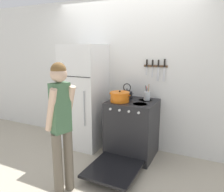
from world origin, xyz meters
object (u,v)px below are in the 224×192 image
object	(u,v)px
dutch_oven_pot	(120,97)
person	(61,122)
refrigerator	(85,97)
tea_kettle	(127,94)
utensil_jar	(147,96)
stove_range	(131,129)

from	to	relation	value
dutch_oven_pot	person	size ratio (longest dim) A/B	0.22
refrigerator	tea_kettle	distance (m)	0.76
dutch_oven_pot	utensil_jar	distance (m)	0.44
refrigerator	stove_range	xyz separation A→B (m)	(0.90, -0.05, -0.44)
dutch_oven_pot	refrigerator	bearing A→B (deg)	168.34
stove_range	utensil_jar	xyz separation A→B (m)	(0.18, 0.18, 0.53)
tea_kettle	utensil_jar	size ratio (longest dim) A/B	0.96
dutch_oven_pot	utensil_jar	size ratio (longest dim) A/B	1.33
refrigerator	utensil_jar	xyz separation A→B (m)	(1.08, 0.13, 0.10)
utensil_jar	person	world-z (taller)	person
stove_range	tea_kettle	size ratio (longest dim) A/B	5.71
stove_range	tea_kettle	bearing A→B (deg)	131.19
refrigerator	utensil_jar	size ratio (longest dim) A/B	6.90
refrigerator	tea_kettle	xyz separation A→B (m)	(0.75, 0.12, 0.10)
tea_kettle	person	bearing A→B (deg)	-100.74
tea_kettle	refrigerator	bearing A→B (deg)	-171.02
utensil_jar	person	xyz separation A→B (m)	(-0.59, -1.38, -0.09)
refrigerator	dutch_oven_pot	world-z (taller)	refrigerator
tea_kettle	utensil_jar	world-z (taller)	utensil_jar
person	tea_kettle	bearing A→B (deg)	7.65
dutch_oven_pot	utensil_jar	bearing A→B (deg)	38.65
stove_range	dutch_oven_pot	distance (m)	0.57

